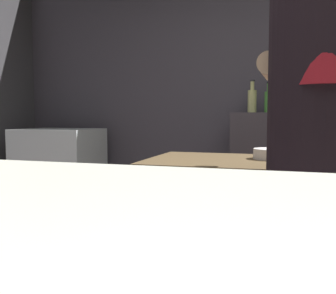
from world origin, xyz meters
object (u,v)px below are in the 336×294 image
object	(u,v)px
bartender	(320,151)
mixing_bowl	(273,154)
bottle_soy	(252,100)
bottle_hot_sauce	(298,102)
bottle_olive_oil	(268,101)
mini_fridge	(60,184)

from	to	relation	value
bartender	mixing_bowl	world-z (taller)	bartender
bottle_soy	bottle_hot_sauce	distance (m)	0.36
bartender	bottle_olive_oil	world-z (taller)	bartender
bottle_olive_oil	bottle_soy	xyz separation A→B (m)	(-0.13, 0.01, 0.01)
mini_fridge	bottle_hot_sauce	bearing A→B (deg)	7.36
mixing_bowl	bottle_olive_oil	distance (m)	1.29
bottle_soy	bottle_hot_sauce	bearing A→B (deg)	13.10
bartender	mixing_bowl	bearing A→B (deg)	18.60
mini_fridge	bartender	bearing A→B (deg)	-38.22
mixing_bowl	bottle_hot_sauce	bearing A→B (deg)	83.61
bottle_hot_sauce	bartender	bearing A→B (deg)	-89.60
mini_fridge	bottle_olive_oil	distance (m)	1.96
bottle_soy	mixing_bowl	bearing A→B (deg)	-80.84
mixing_bowl	mini_fridge	bearing A→B (deg)	150.15
mini_fridge	bottle_soy	xyz separation A→B (m)	(1.68, 0.18, 0.74)
bartender	bottle_soy	world-z (taller)	bartender
bottle_olive_oil	mixing_bowl	bearing A→B (deg)	-86.54
mini_fridge	mixing_bowl	bearing A→B (deg)	-29.85
mini_fridge	mixing_bowl	world-z (taller)	mini_fridge
mini_fridge	bottle_olive_oil	bearing A→B (deg)	5.44
bottle_soy	mini_fridge	bearing A→B (deg)	-173.87
mixing_bowl	bottle_hot_sauce	xyz separation A→B (m)	(0.15, 1.34, 0.29)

